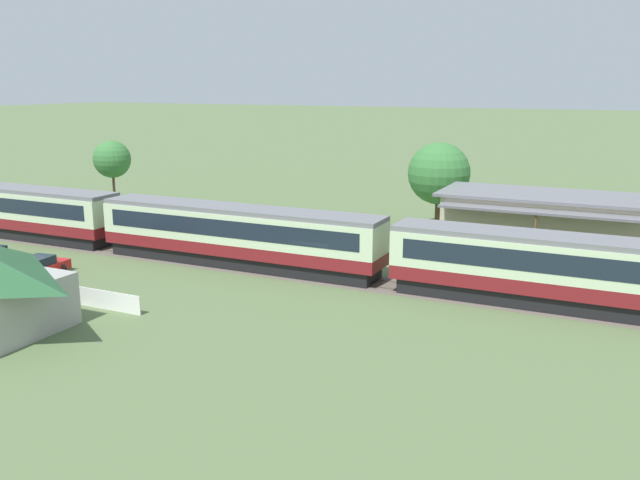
{
  "coord_description": "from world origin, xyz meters",
  "views": [
    {
      "loc": [
        17.67,
        -36.92,
        11.95
      ],
      "look_at": [
        -0.6,
        1.48,
        2.07
      ],
      "focal_mm": 38.0,
      "sensor_mm": 36.0,
      "label": 1
    }
  ],
  "objects_px": {
    "passenger_train": "(241,233)",
    "parked_car_red": "(37,268)",
    "yard_tree_0": "(112,159)",
    "station_building": "(544,226)",
    "yard_tree_1": "(439,173)"
  },
  "relations": [
    {
      "from": "passenger_train",
      "to": "parked_car_red",
      "type": "relative_size",
      "value": 14.52
    },
    {
      "from": "yard_tree_0",
      "to": "parked_car_red",
      "type": "bearing_deg",
      "value": -60.0
    },
    {
      "from": "passenger_train",
      "to": "station_building",
      "type": "distance_m",
      "value": 20.72
    },
    {
      "from": "station_building",
      "to": "yard_tree_1",
      "type": "bearing_deg",
      "value": 145.8
    },
    {
      "from": "parked_car_red",
      "to": "yard_tree_1",
      "type": "xyz_separation_m",
      "value": [
        18.72,
        24.7,
        4.1
      ]
    },
    {
      "from": "station_building",
      "to": "parked_car_red",
      "type": "height_order",
      "value": "station_building"
    },
    {
      "from": "passenger_train",
      "to": "yard_tree_1",
      "type": "relative_size",
      "value": 8.69
    },
    {
      "from": "yard_tree_0",
      "to": "yard_tree_1",
      "type": "relative_size",
      "value": 0.92
    },
    {
      "from": "yard_tree_0",
      "to": "yard_tree_1",
      "type": "bearing_deg",
      "value": 9.42
    },
    {
      "from": "passenger_train",
      "to": "yard_tree_1",
      "type": "bearing_deg",
      "value": 62.8
    },
    {
      "from": "yard_tree_0",
      "to": "yard_tree_1",
      "type": "height_order",
      "value": "yard_tree_1"
    },
    {
      "from": "station_building",
      "to": "yard_tree_0",
      "type": "distance_m",
      "value": 39.48
    },
    {
      "from": "passenger_train",
      "to": "yard_tree_0",
      "type": "xyz_separation_m",
      "value": [
        -21.48,
        11.77,
        2.73
      ]
    },
    {
      "from": "station_building",
      "to": "yard_tree_0",
      "type": "height_order",
      "value": "yard_tree_0"
    },
    {
      "from": "station_building",
      "to": "yard_tree_1",
      "type": "height_order",
      "value": "yard_tree_1"
    }
  ]
}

